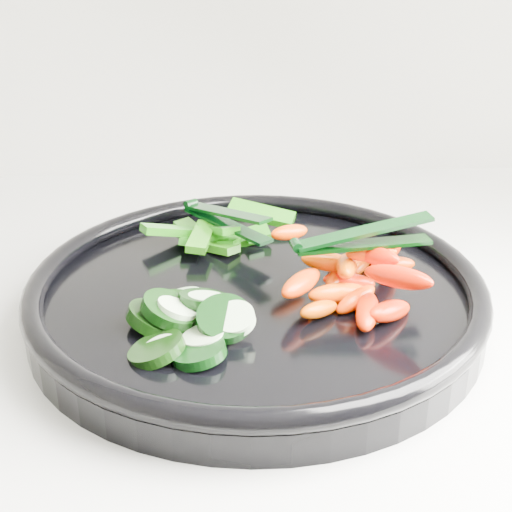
{
  "coord_description": "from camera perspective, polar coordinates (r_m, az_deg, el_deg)",
  "views": [
    {
      "loc": [
        -0.16,
        1.11,
        1.23
      ],
      "look_at": [
        -0.14,
        1.63,
        0.99
      ],
      "focal_mm": 50.0,
      "sensor_mm": 36.0,
      "label": 1
    }
  ],
  "objects": [
    {
      "name": "tong_carrot",
      "position": [
        0.56,
        8.28,
        1.4
      ],
      "size": [
        0.11,
        0.03,
        0.02
      ],
      "color": "black",
      "rests_on": "carrot_pile"
    },
    {
      "name": "cucumber_pile",
      "position": [
        0.54,
        -6.04,
        -4.9
      ],
      "size": [
        0.11,
        0.12,
        0.04
      ],
      "color": "black",
      "rests_on": "veggie_tray"
    },
    {
      "name": "veggie_tray",
      "position": [
        0.59,
        0.0,
        -3.04
      ],
      "size": [
        0.44,
        0.44,
        0.04
      ],
      "color": "black",
      "rests_on": "counter"
    },
    {
      "name": "carrot_pile",
      "position": [
        0.58,
        8.0,
        -1.51
      ],
      "size": [
        0.12,
        0.15,
        0.06
      ],
      "color": "#EE4700",
      "rests_on": "veggie_tray"
    },
    {
      "name": "tong_pepper",
      "position": [
        0.66,
        -2.57,
        3.09
      ],
      "size": [
        0.08,
        0.1,
        0.02
      ],
      "color": "black",
      "rests_on": "pepper_pile"
    },
    {
      "name": "pepper_pile",
      "position": [
        0.67,
        -2.83,
        1.81
      ],
      "size": [
        0.15,
        0.1,
        0.04
      ],
      "color": "#0E6709",
      "rests_on": "veggie_tray"
    }
  ]
}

